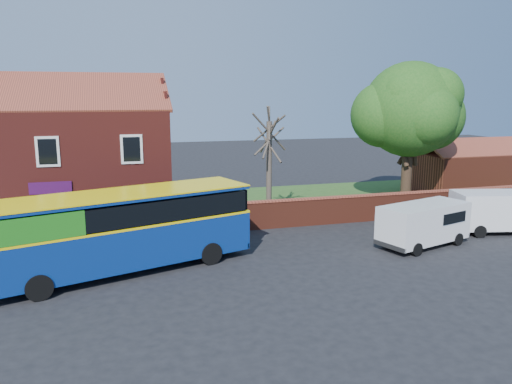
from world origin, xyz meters
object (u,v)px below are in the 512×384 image
object	(u,v)px
bus	(112,229)
van_near	(424,223)
van_far	(502,210)
large_tree	(410,112)

from	to	relation	value
bus	van_near	size ratio (longest dim) A/B	2.22
bus	van_near	distance (m)	14.70
van_far	large_tree	distance (m)	8.96
van_near	van_far	distance (m)	5.59
bus	large_tree	size ratio (longest dim) A/B	1.21
bus	van_far	bearing A→B (deg)	-15.65
bus	van_near	xyz separation A→B (m)	(14.68, -0.23, -0.74)
van_far	large_tree	bearing A→B (deg)	112.47
large_tree	van_near	bearing A→B (deg)	-117.03
bus	large_tree	distance (m)	21.04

